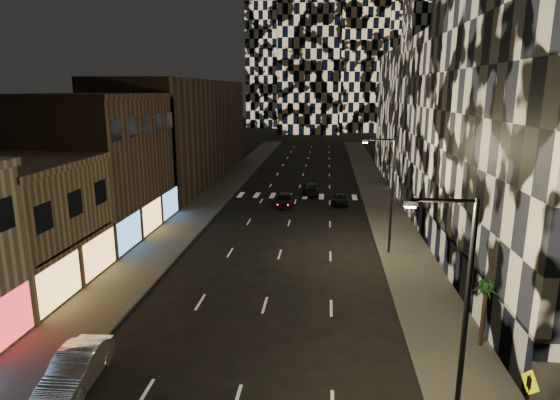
% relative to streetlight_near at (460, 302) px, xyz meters
% --- Properties ---
extents(sidewalk_left, '(4.00, 120.00, 0.15)m').
position_rel_streetlight_near_xyz_m(sidewalk_left, '(-18.35, 40.00, -5.28)').
color(sidewalk_left, '#47443F').
rests_on(sidewalk_left, ground).
extents(sidewalk_right, '(4.00, 120.00, 0.15)m').
position_rel_streetlight_near_xyz_m(sidewalk_right, '(1.65, 40.00, -5.28)').
color(sidewalk_right, '#47443F').
rests_on(sidewalk_right, ground).
extents(curb_left, '(0.20, 120.00, 0.15)m').
position_rel_streetlight_near_xyz_m(curb_left, '(-16.25, 40.00, -5.28)').
color(curb_left, '#4C4C47').
rests_on(curb_left, ground).
extents(curb_right, '(0.20, 120.00, 0.15)m').
position_rel_streetlight_near_xyz_m(curb_right, '(-0.45, 40.00, -5.28)').
color(curb_right, '#4C4C47').
rests_on(curb_right, ground).
extents(retail_tan, '(10.00, 10.00, 8.00)m').
position_rel_streetlight_near_xyz_m(retail_tan, '(-25.35, 11.00, -1.35)').
color(retail_tan, '#7B664A').
rests_on(retail_tan, ground).
extents(retail_brown, '(10.00, 15.00, 12.00)m').
position_rel_streetlight_near_xyz_m(retail_brown, '(-25.35, 23.50, 0.65)').
color(retail_brown, '#4E3B2C').
rests_on(retail_brown, ground).
extents(retail_filler_left, '(10.00, 40.00, 14.00)m').
position_rel_streetlight_near_xyz_m(retail_filler_left, '(-25.35, 50.00, 1.65)').
color(retail_filler_left, '#4E3B2C').
rests_on(retail_filler_left, ground).
extents(midrise_base, '(0.60, 25.00, 3.00)m').
position_rel_streetlight_near_xyz_m(midrise_base, '(3.95, 14.50, -3.85)').
color(midrise_base, '#383838').
rests_on(midrise_base, ground).
extents(midrise_filler_right, '(16.00, 40.00, 18.00)m').
position_rel_streetlight_near_xyz_m(midrise_filler_right, '(11.65, 47.00, 3.65)').
color(midrise_filler_right, '#232326').
rests_on(midrise_filler_right, ground).
extents(streetlight_near, '(2.55, 0.25, 9.00)m').
position_rel_streetlight_near_xyz_m(streetlight_near, '(0.00, 0.00, 0.00)').
color(streetlight_near, black).
rests_on(streetlight_near, sidewalk_right).
extents(streetlight_far, '(2.55, 0.25, 9.00)m').
position_rel_streetlight_near_xyz_m(streetlight_far, '(0.00, 20.00, 0.00)').
color(streetlight_far, black).
rests_on(streetlight_far, sidewalk_right).
extents(car_silver_parked, '(1.99, 4.88, 1.57)m').
position_rel_streetlight_near_xyz_m(car_silver_parked, '(-15.55, 1.40, -4.57)').
color(car_silver_parked, '#AAA9AE').
rests_on(car_silver_parked, ground).
extents(car_dark_midlane, '(1.99, 4.46, 1.49)m').
position_rel_streetlight_near_xyz_m(car_dark_midlane, '(-9.41, 34.82, -4.61)').
color(car_dark_midlane, black).
rests_on(car_dark_midlane, ground).
extents(car_dark_oncoming, '(2.18, 5.06, 1.45)m').
position_rel_streetlight_near_xyz_m(car_dark_oncoming, '(-6.70, 41.24, -4.63)').
color(car_dark_oncoming, black).
rests_on(car_dark_oncoming, ground).
extents(car_dark_rightlane, '(2.04, 4.18, 1.14)m').
position_rel_streetlight_near_xyz_m(car_dark_rightlane, '(-3.22, 36.21, -4.78)').
color(car_dark_rightlane, black).
rests_on(car_dark_rightlane, ground).
extents(ped_sign, '(0.26, 0.98, 2.99)m').
position_rel_streetlight_near_xyz_m(ped_sign, '(2.49, -0.49, -3.14)').
color(ped_sign, black).
rests_on(ped_sign, sidewalk_right).
extents(palm_tree, '(1.75, 1.71, 3.43)m').
position_rel_streetlight_near_xyz_m(palm_tree, '(3.11, 6.35, -2.37)').
color(palm_tree, '#47331E').
rests_on(palm_tree, sidewalk_right).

